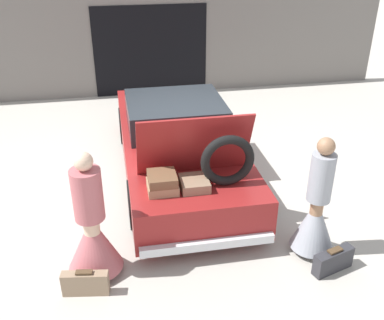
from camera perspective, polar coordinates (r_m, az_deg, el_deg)
ground_plane at (r=7.93m, az=-1.72°, el=-1.66°), size 40.00×40.00×0.00m
garage_wall_back at (r=11.49m, az=-5.36°, el=15.11°), size 12.00×0.14×2.80m
car at (r=7.66m, az=-1.77°, el=2.10°), size 1.88×4.79×1.71m
person_left at (r=5.62m, az=-12.54°, el=-9.01°), size 0.68×0.68×1.68m
person_right at (r=6.03m, az=15.44°, el=-6.54°), size 0.57×0.57×1.67m
suitcase_beside_left_person at (r=5.62m, az=-13.38°, el=-14.97°), size 0.56×0.21×0.33m
suitcase_beside_right_person at (r=6.04m, az=17.48°, el=-12.09°), size 0.57×0.30×0.33m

